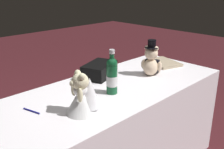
% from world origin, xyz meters
% --- Properties ---
extents(reception_table, '(1.83, 0.74, 0.76)m').
position_xyz_m(reception_table, '(0.00, 0.00, 0.38)').
color(reception_table, white).
rests_on(reception_table, ground_plane).
extents(teddy_bear_groom, '(0.16, 0.16, 0.29)m').
position_xyz_m(teddy_bear_groom, '(-0.41, 0.03, 0.87)').
color(teddy_bear_groom, beige).
rests_on(teddy_bear_groom, reception_table).
extents(teddy_bear_bride, '(0.23, 0.19, 0.25)m').
position_xyz_m(teddy_bear_bride, '(0.37, 0.14, 0.87)').
color(teddy_bear_bride, white).
rests_on(teddy_bear_bride, reception_table).
extents(champagne_bottle, '(0.07, 0.07, 0.30)m').
position_xyz_m(champagne_bottle, '(0.06, 0.06, 0.89)').
color(champagne_bottle, '#134E2A').
rests_on(champagne_bottle, reception_table).
extents(signing_pen, '(0.04, 0.13, 0.01)m').
position_xyz_m(signing_pen, '(0.58, -0.07, 0.77)').
color(signing_pen, navy).
rests_on(signing_pen, reception_table).
extents(gift_case_black, '(0.34, 0.27, 0.11)m').
position_xyz_m(gift_case_black, '(-0.10, -0.24, 0.82)').
color(gift_case_black, black).
rests_on(gift_case_black, reception_table).
extents(guestbook, '(0.30, 0.35, 0.02)m').
position_xyz_m(guestbook, '(-0.73, -0.08, 0.77)').
color(guestbook, tan).
rests_on(guestbook, reception_table).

